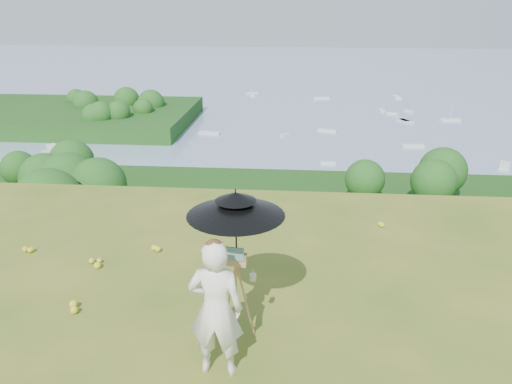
# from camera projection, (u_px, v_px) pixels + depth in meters

# --- Properties ---
(forest_slope) EXTENTS (140.00, 56.00, 22.00)m
(forest_slope) POSITION_uv_depth(u_px,v_px,m) (287.00, 368.00, 48.21)
(forest_slope) COLOR #17360E
(forest_slope) RESTS_ON bay_water
(shoreline_tier) EXTENTS (170.00, 28.00, 8.00)m
(shoreline_tier) POSITION_uv_depth(u_px,v_px,m) (291.00, 245.00, 87.95)
(shoreline_tier) COLOR slate
(shoreline_tier) RESTS_ON bay_water
(bay_water) EXTENTS (700.00, 700.00, 0.00)m
(bay_water) POSITION_uv_depth(u_px,v_px,m) (297.00, 86.00, 240.83)
(bay_water) COLOR #768CA9
(bay_water) RESTS_ON ground
(peninsula) EXTENTS (90.00, 60.00, 12.00)m
(peninsula) POSITION_uv_depth(u_px,v_px,m) (70.00, 108.00, 165.69)
(peninsula) COLOR #17360E
(peninsula) RESTS_ON bay_water
(slope_trees) EXTENTS (110.00, 50.00, 6.00)m
(slope_trees) POSITION_uv_depth(u_px,v_px,m) (290.00, 238.00, 43.21)
(slope_trees) COLOR #154715
(slope_trees) RESTS_ON forest_slope
(harbor_town) EXTENTS (110.00, 22.00, 5.00)m
(harbor_town) POSITION_uv_depth(u_px,v_px,m) (292.00, 211.00, 85.63)
(harbor_town) COLOR silver
(harbor_town) RESTS_ON shoreline_tier
(moored_boats) EXTENTS (140.00, 140.00, 0.70)m
(moored_boats) POSITION_uv_depth(u_px,v_px,m) (259.00, 122.00, 168.12)
(moored_boats) COLOR silver
(moored_boats) RESTS_ON bay_water
(painter) EXTENTS (0.65, 0.44, 1.75)m
(painter) POSITION_uv_depth(u_px,v_px,m) (216.00, 309.00, 5.73)
(painter) COLOR white
(painter) RESTS_ON ground
(field_easel) EXTENTS (0.60, 0.60, 1.40)m
(field_easel) POSITION_uv_depth(u_px,v_px,m) (237.00, 295.00, 6.33)
(field_easel) COLOR #AD8348
(field_easel) RESTS_ON ground
(sun_umbrella) EXTENTS (1.25, 1.25, 0.97)m
(sun_umbrella) POSITION_uv_depth(u_px,v_px,m) (236.00, 227.00, 6.02)
(sun_umbrella) COLOR black
(sun_umbrella) RESTS_ON field_easel
(painter_cap) EXTENTS (0.26, 0.29, 0.10)m
(painter_cap) POSITION_uv_depth(u_px,v_px,m) (214.00, 245.00, 5.44)
(painter_cap) COLOR pink
(painter_cap) RESTS_ON painter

